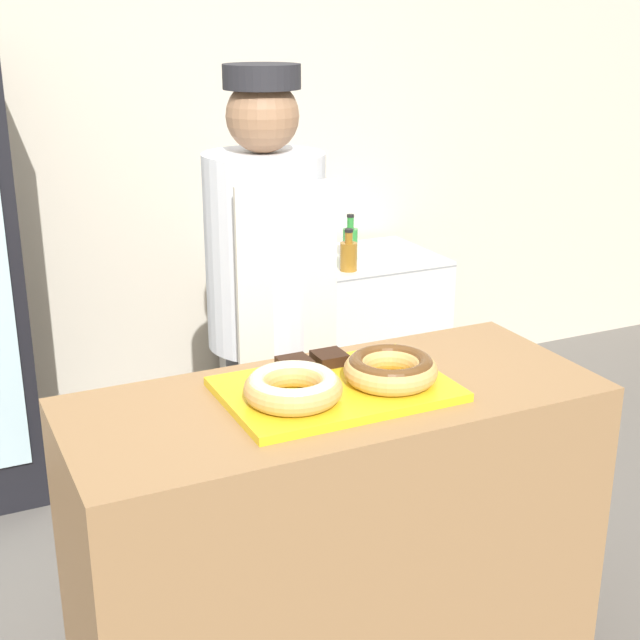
{
  "coord_description": "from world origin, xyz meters",
  "views": [
    {
      "loc": [
        -0.99,
        -1.99,
        1.94
      ],
      "look_at": [
        0.0,
        0.1,
        1.14
      ],
      "focal_mm": 50.0,
      "sensor_mm": 36.0,
      "label": 1
    }
  ],
  "objects": [
    {
      "name": "wall_back",
      "position": [
        0.0,
        2.13,
        1.35
      ],
      "size": [
        8.0,
        0.06,
        2.7
      ],
      "color": "beige",
      "rests_on": "ground_plane"
    },
    {
      "name": "display_counter",
      "position": [
        0.0,
        0.0,
        0.48
      ],
      "size": [
        1.48,
        0.62,
        0.96
      ],
      "color": "#997047",
      "rests_on": "ground_plane"
    },
    {
      "name": "serving_tray",
      "position": [
        0.0,
        0.0,
        0.97
      ],
      "size": [
        0.61,
        0.42,
        0.02
      ],
      "color": "yellow",
      "rests_on": "display_counter"
    },
    {
      "name": "donut_light_glaze",
      "position": [
        -0.15,
        -0.04,
        1.03
      ],
      "size": [
        0.26,
        0.26,
        0.07
      ],
      "color": "tan",
      "rests_on": "serving_tray"
    },
    {
      "name": "donut_chocolate_glaze",
      "position": [
        0.15,
        -0.04,
        1.03
      ],
      "size": [
        0.26,
        0.26,
        0.07
      ],
      "color": "tan",
      "rests_on": "serving_tray"
    },
    {
      "name": "brownie_back_left",
      "position": [
        -0.05,
        0.15,
        1.0
      ],
      "size": [
        0.09,
        0.09,
        0.03
      ],
      "color": "black",
      "rests_on": "serving_tray"
    },
    {
      "name": "brownie_back_right",
      "position": [
        0.05,
        0.15,
        1.0
      ],
      "size": [
        0.09,
        0.09,
        0.03
      ],
      "color": "black",
      "rests_on": "serving_tray"
    },
    {
      "name": "baker_person",
      "position": [
        0.07,
        0.67,
        0.95
      ],
      "size": [
        0.4,
        0.4,
        1.79
      ],
      "color": "#4C4C51",
      "rests_on": "ground_plane"
    },
    {
      "name": "chest_freezer",
      "position": [
        0.86,
        1.75,
        0.41
      ],
      "size": [
        1.02,
        0.59,
        0.81
      ],
      "color": "silver",
      "rests_on": "ground_plane"
    },
    {
      "name": "bottle_green",
      "position": [
        0.93,
        1.72,
        0.9
      ],
      "size": [
        0.07,
        0.07,
        0.22
      ],
      "color": "#2D8C38",
      "rests_on": "chest_freezer"
    },
    {
      "name": "bottle_blue",
      "position": [
        0.44,
        1.9,
        0.9
      ],
      "size": [
        0.07,
        0.07,
        0.22
      ],
      "color": "#1E4CB2",
      "rests_on": "chest_freezer"
    },
    {
      "name": "bottle_amber",
      "position": [
        0.83,
        1.54,
        0.89
      ],
      "size": [
        0.08,
        0.08,
        0.2
      ],
      "color": "#99661E",
      "rests_on": "chest_freezer"
    },
    {
      "name": "bottle_amber_b",
      "position": [
        0.42,
        1.55,
        0.91
      ],
      "size": [
        0.07,
        0.07,
        0.25
      ],
      "color": "#99661E",
      "rests_on": "chest_freezer"
    }
  ]
}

